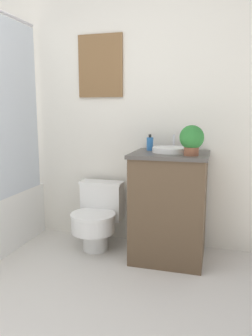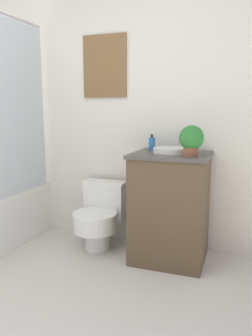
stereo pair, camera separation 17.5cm
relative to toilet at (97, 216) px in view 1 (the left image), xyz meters
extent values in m
cube|color=silver|center=(-0.21, 0.28, 0.96)|extent=(3.31, 0.05, 2.50)
cube|color=brown|center=(-0.04, 0.25, 1.31)|extent=(0.41, 0.02, 0.54)
cube|color=beige|center=(-0.04, 0.24, 1.31)|extent=(0.38, 0.01, 0.51)
cylinder|color=white|center=(0.00, -0.05, -0.20)|extent=(0.22, 0.22, 0.18)
cylinder|color=white|center=(0.00, -0.10, -0.04)|extent=(0.37, 0.37, 0.14)
cylinder|color=white|center=(0.00, -0.10, 0.04)|extent=(0.38, 0.38, 0.02)
cube|color=white|center=(0.00, 0.13, 0.10)|extent=(0.37, 0.16, 0.33)
cube|color=white|center=(0.00, 0.13, 0.28)|extent=(0.39, 0.16, 0.02)
cube|color=brown|center=(0.64, -0.03, 0.14)|extent=(0.57, 0.51, 0.85)
cube|color=#4C4742|center=(0.64, -0.03, 0.58)|extent=(0.60, 0.54, 0.03)
cylinder|color=white|center=(0.64, -0.01, 0.61)|extent=(0.30, 0.30, 0.04)
cylinder|color=silver|center=(0.64, 0.17, 0.66)|extent=(0.02, 0.02, 0.13)
cylinder|color=#2D6BB2|center=(0.45, 0.07, 0.64)|extent=(0.05, 0.05, 0.11)
cylinder|color=black|center=(0.45, 0.07, 0.71)|extent=(0.02, 0.02, 0.02)
cylinder|color=brown|center=(0.81, -0.16, 0.62)|extent=(0.11, 0.11, 0.06)
sphere|color=#2D7A33|center=(0.81, -0.16, 0.72)|extent=(0.18, 0.18, 0.18)
camera|label=1|loc=(1.00, -2.60, 0.91)|focal=35.00mm
camera|label=2|loc=(1.17, -2.55, 0.91)|focal=35.00mm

